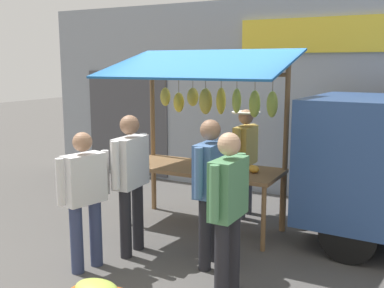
# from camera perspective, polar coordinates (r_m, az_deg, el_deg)

# --- Properties ---
(ground_plane) EXTENTS (40.00, 40.00, 0.00)m
(ground_plane) POSITION_cam_1_polar(r_m,az_deg,el_deg) (6.58, 1.24, -10.37)
(ground_plane) COLOR #514F4C
(street_backdrop) EXTENTS (9.00, 0.30, 3.40)m
(street_backdrop) POSITION_cam_1_polar(r_m,az_deg,el_deg) (8.23, 7.87, 5.79)
(street_backdrop) COLOR #8C939E
(street_backdrop) RESTS_ON ground
(market_stall) EXTENTS (2.50, 1.46, 2.50)m
(market_stall) POSITION_cam_1_polar(r_m,az_deg,el_deg) (6.26, 1.50, 3.42)
(market_stall) COLOR brown
(market_stall) RESTS_ON ground
(vendor_with_sunhat) EXTENTS (0.42, 0.70, 1.63)m
(vendor_with_sunhat) POSITION_cam_1_polar(r_m,az_deg,el_deg) (6.85, 6.68, -1.25)
(vendor_with_sunhat) COLOR #4C4C51
(vendor_with_sunhat) RESTS_ON ground
(shopper_in_grey_tee) EXTENTS (0.25, 0.72, 1.70)m
(shopper_in_grey_tee) POSITION_cam_1_polar(r_m,az_deg,el_deg) (5.49, -7.69, -3.77)
(shopper_in_grey_tee) COLOR #232328
(shopper_in_grey_tee) RESTS_ON ground
(shopper_with_shopping_bag) EXTENTS (0.24, 0.72, 1.69)m
(shopper_with_shopping_bag) POSITION_cam_1_polar(r_m,az_deg,el_deg) (5.11, 2.27, -4.79)
(shopper_with_shopping_bag) COLOR #232328
(shopper_with_shopping_bag) RESTS_ON ground
(shopper_with_ponytail) EXTENTS (0.23, 0.70, 1.65)m
(shopper_with_ponytail) POSITION_cam_1_polar(r_m,az_deg,el_deg) (4.46, 4.57, -7.41)
(shopper_with_ponytail) COLOR #232328
(shopper_with_ponytail) RESTS_ON ground
(shopper_in_striped_shirt) EXTENTS (0.32, 0.66, 1.57)m
(shopper_in_striped_shirt) POSITION_cam_1_polar(r_m,az_deg,el_deg) (5.18, -13.32, -5.90)
(shopper_in_striped_shirt) COLOR navy
(shopper_in_striped_shirt) RESTS_ON ground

